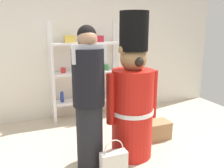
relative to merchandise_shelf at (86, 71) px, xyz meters
The scene contains 6 objects.
back_wall 0.59m from the merchandise_shelf, 146.79° to the left, with size 6.40×0.12×2.60m, color silver.
merchandise_shelf is the anchor object (origin of this frame).
teddy_bear_guard 1.57m from the merchandise_shelf, 83.36° to the right, with size 0.70×0.54×1.83m.
person_shopper 1.73m from the merchandise_shelf, 103.96° to the right, with size 0.37×0.35×1.67m.
shopping_bag 2.08m from the merchandise_shelf, 96.63° to the right, with size 0.30×0.12×0.47m.
display_crate 1.66m from the merchandise_shelf, 59.74° to the right, with size 0.38×0.27×0.27m.
Camera 1 is at (-0.74, -2.08, 1.63)m, focal length 37.20 mm.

